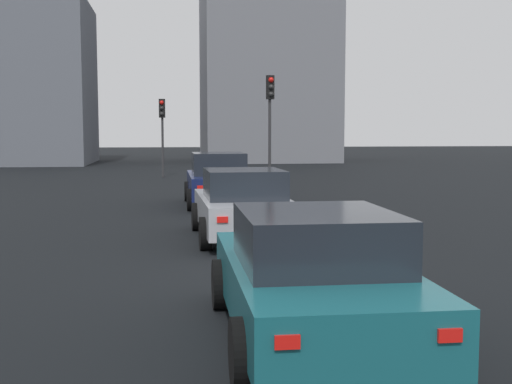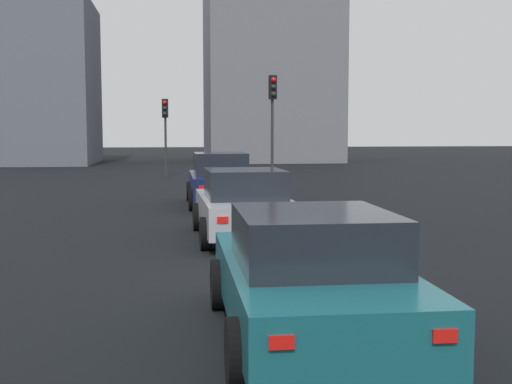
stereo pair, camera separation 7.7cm
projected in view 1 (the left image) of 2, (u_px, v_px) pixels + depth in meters
ground_plane at (262, 281)px, 10.41m from camera, size 160.00×160.00×0.20m
car_navy_lead at (218, 180)px, 19.91m from camera, size 4.24×1.98×1.62m
car_silver_second at (243, 205)px, 13.78m from camera, size 4.09×2.07×1.48m
car_teal_third at (313, 276)px, 7.11m from camera, size 4.27×2.06×1.44m
traffic_light_near_left at (270, 108)px, 24.84m from camera, size 0.33×0.30×4.37m
traffic_light_near_right at (162, 121)px, 31.59m from camera, size 0.33×0.30×3.80m
building_facade_left at (266, 47)px, 48.94m from camera, size 9.99×9.49×16.97m
building_facade_center at (41, 83)px, 44.99m from camera, size 9.63×6.63×11.07m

